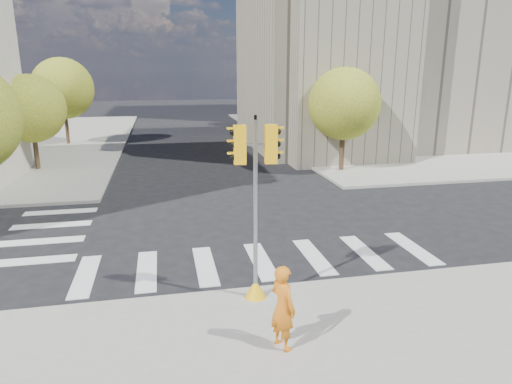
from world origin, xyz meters
TOP-DOWN VIEW (x-y plane):
  - ground at (0.00, 0.00)m, footprint 160.00×160.00m
  - sidewalk_far_right at (20.00, 26.00)m, footprint 28.00×40.00m
  - civic_building at (15.59, 19.12)m, footprint 26.00×16.00m
  - tree_lw_mid at (-10.50, 14.00)m, footprint 4.00×4.00m
  - tree_lw_far at (-10.50, 24.00)m, footprint 4.80×4.80m
  - tree_re_near at (7.50, 10.00)m, footprint 4.20×4.20m
  - tree_re_mid at (7.50, 22.00)m, footprint 4.60×4.60m
  - tree_re_far at (7.50, 34.00)m, footprint 4.00×4.00m
  - lamp_near at (8.00, 14.00)m, footprint 0.35×0.18m
  - lamp_far at (8.00, 28.00)m, footprint 0.35×0.18m
  - traffic_signal at (-0.82, -4.60)m, footprint 1.07×0.56m
  - photographer at (-0.70, -6.92)m, footprint 0.71×0.82m

SIDE VIEW (x-z plane):
  - ground at x=0.00m, z-range 0.00..0.00m
  - sidewalk_far_right at x=20.00m, z-range 0.00..0.15m
  - photographer at x=-0.70m, z-range 0.15..2.05m
  - traffic_signal at x=-0.82m, z-range -0.20..4.59m
  - tree_lw_mid at x=-10.50m, z-range 0.88..6.65m
  - tree_re_far at x=7.50m, z-range 0.93..6.80m
  - tree_re_near at x=7.50m, z-range 0.97..7.13m
  - tree_re_mid at x=7.50m, z-range 1.02..7.68m
  - tree_lw_far at x=-10.50m, z-range 1.07..8.01m
  - lamp_near at x=8.00m, z-range 0.52..8.63m
  - lamp_far at x=8.00m, z-range 0.52..8.63m
  - civic_building at x=15.59m, z-range -2.43..16.96m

